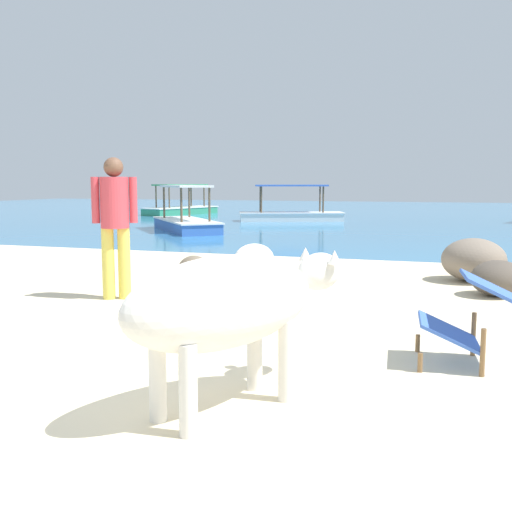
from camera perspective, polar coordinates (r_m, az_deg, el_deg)
The scene contains 11 objects.
sand_beach at distance 4.35m, azimuth -17.81°, elevation -11.42°, with size 18.00×14.00×0.04m, color beige.
water_surface at distance 25.47m, azimuth 12.90°, elevation 3.80°, with size 60.00×36.00×0.03m, color teal.
cow at distance 3.47m, azimuth -2.46°, elevation -4.47°, with size 1.12×1.68×0.97m.
deck_chair_far at distance 4.62m, azimuth 20.04°, elevation -5.24°, with size 0.81×0.60×0.68m.
person_standing at distance 6.95m, azimuth -13.42°, elevation 3.68°, with size 0.46×0.32×1.62m.
shore_rock_medium at distance 8.57m, azimuth 20.21°, elevation -0.34°, with size 0.86×0.85×0.59m, color gray.
shore_rock_small at distance 7.57m, azimuth 22.26°, elevation -1.99°, with size 0.68×0.60×0.42m, color brown.
shore_rock_flat at distance 7.73m, azimuth -5.98°, elevation -1.43°, with size 0.53×0.41×0.40m, color #756651.
boat_blue at distance 16.96m, azimuth -6.77°, elevation 3.36°, with size 3.22×3.57×1.29m.
boat_green at distance 25.79m, azimuth -7.25°, elevation 4.60°, with size 2.23×3.85×1.29m.
boat_white at distance 21.12m, azimuth 3.40°, elevation 4.11°, with size 3.84×2.38×1.29m.
Camera 1 is at (2.48, -3.31, 1.38)m, focal length 41.58 mm.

